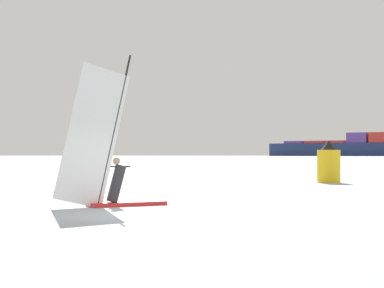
{
  "coord_description": "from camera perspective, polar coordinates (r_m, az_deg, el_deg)",
  "views": [
    {
      "loc": [
        6.85,
        -17.18,
        1.52
      ],
      "look_at": [
        -2.11,
        10.96,
        1.95
      ],
      "focal_mm": 68.64,
      "sensor_mm": 36.0,
      "label": 1
    }
  ],
  "objects": [
    {
      "name": "cargo_ship",
      "position": [
        764.21,
        13.15,
        -0.19
      ],
      "size": [
        188.85,
        80.69,
        39.64
      ],
      "rotation": [
        0.0,
        0.0,
        2.86
      ],
      "color": "navy",
      "rests_on": "ground_plane"
    },
    {
      "name": "channel_buoy",
      "position": [
        40.22,
        10.58,
        -1.52
      ],
      "size": [
        1.24,
        1.24,
        2.27
      ],
      "color": "yellow",
      "rests_on": "ground_plane"
    },
    {
      "name": "windsurfer",
      "position": [
        21.54,
        -6.53,
        -1.66
      ],
      "size": [
        2.56,
        2.87,
        4.54
      ],
      "rotation": [
        0.0,
        0.0,
        0.86
      ],
      "color": "red",
      "rests_on": "ground_plane"
    },
    {
      "name": "ground_plane",
      "position": [
        18.56,
        -4.08,
        -5.53
      ],
      "size": [
        4000.0,
        4000.0,
        0.0
      ],
      "primitive_type": "plane",
      "color": "#9EA8B2"
    }
  ]
}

